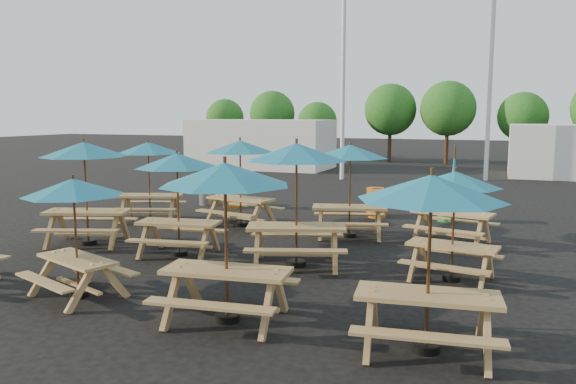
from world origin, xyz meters
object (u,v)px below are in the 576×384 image
at_px(picnic_unit_11, 453,204).
at_px(waste_bin_1, 231,195).
at_px(picnic_unit_1, 84,157).
at_px(picnic_unit_10, 455,187).
at_px(picnic_unit_6, 225,185).
at_px(picnic_unit_4, 177,168).
at_px(picnic_unit_7, 296,161).
at_px(waste_bin_3, 375,202).
at_px(waste_bin_2, 377,203).
at_px(waste_bin_4, 447,207).
at_px(picnic_unit_5, 240,153).
at_px(picnic_unit_8, 350,158).
at_px(picnic_unit_3, 74,195).
at_px(waste_bin_0, 207,192).
at_px(picnic_unit_9, 431,200).
at_px(picnic_unit_2, 148,153).

distance_m(picnic_unit_11, waste_bin_1, 7.95).
relative_size(picnic_unit_1, picnic_unit_10, 1.23).
bearing_deg(picnic_unit_6, picnic_unit_4, 124.98).
bearing_deg(picnic_unit_7, waste_bin_3, 69.04).
relative_size(picnic_unit_7, waste_bin_2, 3.05).
xyz_separation_m(picnic_unit_10, waste_bin_3, (-2.82, 6.31, -1.36)).
bearing_deg(waste_bin_3, picnic_unit_7, -92.38).
bearing_deg(waste_bin_4, picnic_unit_7, -111.54).
relative_size(waste_bin_1, waste_bin_3, 1.00).
xyz_separation_m(picnic_unit_5, picnic_unit_8, (3.20, -0.27, -0.04)).
xyz_separation_m(picnic_unit_11, waste_bin_2, (-2.42, 2.86, -0.55)).
bearing_deg(picnic_unit_11, waste_bin_4, 110.35).
bearing_deg(waste_bin_3, picnic_unit_3, -107.81).
bearing_deg(waste_bin_0, picnic_unit_11, -20.40).
distance_m(picnic_unit_5, picnic_unit_11, 5.82).
distance_m(picnic_unit_3, picnic_unit_10, 6.76).
relative_size(picnic_unit_4, waste_bin_0, 2.67).
bearing_deg(picnic_unit_9, picnic_unit_4, 143.71).
bearing_deg(picnic_unit_3, picnic_unit_11, 68.50).
relative_size(picnic_unit_1, picnic_unit_6, 1.05).
xyz_separation_m(picnic_unit_3, picnic_unit_5, (-0.08, 6.57, 0.30)).
relative_size(picnic_unit_3, picnic_unit_11, 0.90).
distance_m(waste_bin_0, waste_bin_4, 8.07).
relative_size(picnic_unit_7, picnic_unit_10, 1.25).
bearing_deg(picnic_unit_4, picnic_unit_11, 21.20).
distance_m(picnic_unit_4, picnic_unit_7, 2.76).
distance_m(picnic_unit_4, waste_bin_4, 8.27).
bearing_deg(picnic_unit_5, waste_bin_1, 132.88).
distance_m(picnic_unit_5, waste_bin_2, 4.55).
distance_m(picnic_unit_2, picnic_unit_11, 8.61).
relative_size(waste_bin_0, waste_bin_1, 1.00).
bearing_deg(picnic_unit_7, waste_bin_2, 67.61).
distance_m(picnic_unit_1, picnic_unit_2, 3.11).
distance_m(picnic_unit_2, picnic_unit_10, 9.32).
xyz_separation_m(picnic_unit_1, picnic_unit_2, (-0.37, 3.09, -0.13)).
relative_size(picnic_unit_10, picnic_unit_11, 0.88).
relative_size(picnic_unit_6, picnic_unit_11, 1.02).
height_order(picnic_unit_3, picnic_unit_10, picnic_unit_10).
bearing_deg(waste_bin_2, waste_bin_4, 3.54).
relative_size(picnic_unit_7, waste_bin_0, 3.05).
height_order(picnic_unit_2, picnic_unit_3, picnic_unit_2).
bearing_deg(picnic_unit_1, picnic_unit_4, -21.90).
relative_size(picnic_unit_4, waste_bin_1, 2.67).
bearing_deg(picnic_unit_5, picnic_unit_8, 6.68).
bearing_deg(waste_bin_0, picnic_unit_1, -87.54).
relative_size(waste_bin_0, waste_bin_2, 1.00).
bearing_deg(picnic_unit_2, picnic_unit_10, -38.16).
bearing_deg(waste_bin_0, picnic_unit_8, -28.58).
xyz_separation_m(picnic_unit_7, waste_bin_2, (0.40, 6.05, -1.76)).
bearing_deg(picnic_unit_8, picnic_unit_9, -82.09).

